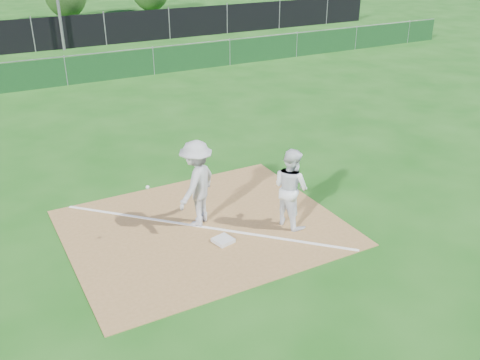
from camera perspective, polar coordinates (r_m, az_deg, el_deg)
name	(u,v)px	position (r m, az deg, el deg)	size (l,w,h in m)	color
ground	(98,117)	(20.17, -14.86, 6.47)	(90.00, 90.00, 0.00)	#164F11
infield_dirt	(204,228)	(12.29, -3.88, -5.08)	(6.00, 5.00, 0.02)	olive
foul_line	(204,227)	(12.29, -3.88, -5.02)	(0.08, 7.00, 0.01)	white
green_fence	(66,72)	(24.73, -18.08, 10.93)	(44.00, 0.05, 1.20)	#0E3616
black_fence	(33,35)	(32.42, -21.20, 14.20)	(46.00, 0.04, 1.80)	black
parking_lot	(22,37)	(37.46, -22.24, 13.93)	(46.00, 9.00, 0.01)	black
first_base	(223,240)	(11.70, -1.80, -6.44)	(0.39, 0.39, 0.08)	silver
play_at_first	(197,183)	(12.02, -4.64, -0.36)	(2.00, 1.38, 2.02)	silver
runner	(291,188)	(12.06, 5.45, -0.82)	(0.91, 0.71, 1.86)	white
car_right	(83,24)	(37.17, -16.37, 15.64)	(1.71, 4.20, 1.22)	black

